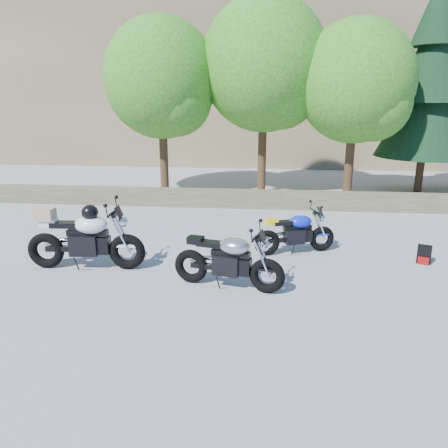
{
  "coord_description": "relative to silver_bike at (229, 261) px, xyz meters",
  "views": [
    {
      "loc": [
        1.08,
        -7.3,
        3.16
      ],
      "look_at": [
        0.2,
        1.0,
        0.75
      ],
      "focal_mm": 35.0,
      "sensor_mm": 36.0,
      "label": 1
    }
  ],
  "objects": [
    {
      "name": "backpack",
      "position": [
        3.75,
        1.57,
        -0.31
      ],
      "size": [
        0.31,
        0.29,
        0.36
      ],
      "rotation": [
        0.0,
        0.0,
        -0.35
      ],
      "color": "black",
      "rests_on": "ground"
    },
    {
      "name": "blue_bike",
      "position": [
        1.23,
        1.9,
        -0.05
      ],
      "size": [
        1.72,
        0.77,
        0.89
      ],
      "rotation": [
        0.0,
        0.0,
        0.33
      ],
      "color": "black",
      "rests_on": "ground"
    },
    {
      "name": "silver_bike",
      "position": [
        0.0,
        0.0,
        0.0
      ],
      "size": [
        1.97,
        0.71,
        1.0
      ],
      "rotation": [
        0.0,
        0.0,
        -0.22
      ],
      "color": "black",
      "rests_on": "ground"
    },
    {
      "name": "conifer_near",
      "position": [
        5.77,
        8.56,
        3.19
      ],
      "size": [
        3.17,
        3.17,
        7.06
      ],
      "color": "#382314",
      "rests_on": "ground"
    },
    {
      "name": "tree_decid_mid",
      "position": [
        0.48,
        7.89,
        3.55
      ],
      "size": [
        4.08,
        4.08,
        6.24
      ],
      "color": "#382314",
      "rests_on": "ground"
    },
    {
      "name": "tree_decid_right",
      "position": [
        3.28,
        7.29,
        3.01
      ],
      "size": [
        3.54,
        3.54,
        5.41
      ],
      "color": "#382314",
      "rests_on": "ground"
    },
    {
      "name": "white_bike",
      "position": [
        -2.8,
        0.6,
        0.13
      ],
      "size": [
        2.28,
        0.72,
        1.26
      ],
      "rotation": [
        0.0,
        0.0,
        0.06
      ],
      "color": "black",
      "rests_on": "ground"
    },
    {
      "name": "hillside",
      "position": [
        2.57,
        28.36,
        7.01
      ],
      "size": [
        80.0,
        30.0,
        15.0
      ],
      "primitive_type": "cube",
      "color": "brown",
      "rests_on": "ground"
    },
    {
      "name": "tree_decid_left",
      "position": [
        -2.82,
        7.49,
        3.15
      ],
      "size": [
        3.67,
        3.67,
        5.62
      ],
      "color": "#382314",
      "rests_on": "ground"
    },
    {
      "name": "ground",
      "position": [
        -0.43,
        0.36,
        -0.49
      ],
      "size": [
        90.0,
        90.0,
        0.0
      ],
      "primitive_type": "plane",
      "color": "#929297",
      "rests_on": "ground"
    },
    {
      "name": "stone_wall",
      "position": [
        -0.43,
        5.86,
        -0.24
      ],
      "size": [
        22.0,
        0.55,
        0.5
      ],
      "primitive_type": "cube",
      "color": "#4B4532",
      "rests_on": "ground"
    }
  ]
}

